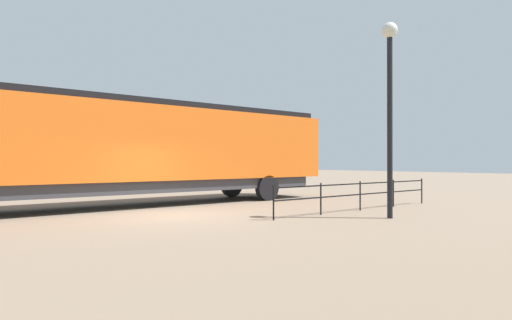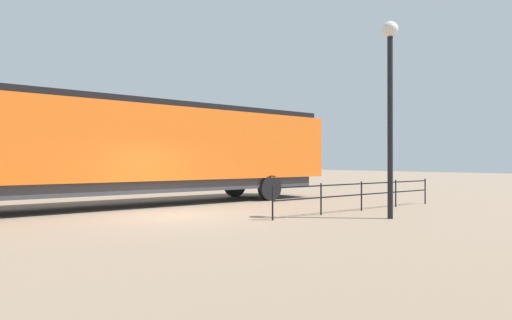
# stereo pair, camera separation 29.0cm
# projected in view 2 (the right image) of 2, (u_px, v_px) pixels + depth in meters

# --- Properties ---
(ground_plane) EXTENTS (120.00, 120.00, 0.00)m
(ground_plane) POSITION_uv_depth(u_px,v_px,m) (174.00, 216.00, 13.21)
(ground_plane) COLOR #84705B
(locomotive) EXTENTS (2.98, 17.06, 3.99)m
(locomotive) POSITION_uv_depth(u_px,v_px,m) (150.00, 147.00, 16.50)
(locomotive) COLOR orange
(locomotive) RESTS_ON ground_plane
(lamp_post) EXTENTS (0.47, 0.47, 5.87)m
(lamp_post) POSITION_uv_depth(u_px,v_px,m) (390.00, 85.00, 12.56)
(lamp_post) COLOR black
(lamp_post) RESTS_ON ground_plane
(platform_fence) EXTENTS (0.05, 8.01, 1.01)m
(platform_fence) POSITION_uv_depth(u_px,v_px,m) (361.00, 191.00, 14.59)
(platform_fence) COLOR black
(platform_fence) RESTS_ON ground_plane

